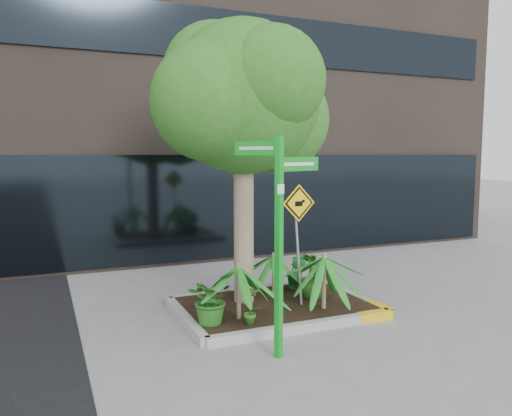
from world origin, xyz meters
name	(u,v)px	position (x,y,z in m)	size (l,w,h in m)	color
ground	(271,318)	(0.00, 0.00, 0.00)	(80.00, 80.00, 0.00)	gray
planter	(277,306)	(0.23, 0.27, 0.10)	(3.35, 2.36, 0.15)	#9E9E99
tree	(243,98)	(-0.24, 0.65, 3.66)	(3.34, 2.97, 5.02)	gray
palm_front	(324,257)	(0.83, -0.29, 1.02)	(1.05, 1.05, 1.17)	gray
palm_left	(239,267)	(-0.67, -0.22, 0.98)	(1.00, 1.00, 1.11)	gray
palm_back	(274,256)	(0.45, 0.86, 0.86)	(0.86, 0.86, 0.95)	gray
shrub_a	(210,298)	(-1.15, -0.27, 0.55)	(0.71, 0.71, 0.79)	#225F1B
shrub_b	(312,275)	(0.94, 0.31, 0.57)	(0.47, 0.47, 0.83)	#2B6A1F
shrub_c	(251,305)	(-0.61, -0.55, 0.45)	(0.32, 0.32, 0.61)	#356B21
shrub_d	(296,271)	(0.97, 0.95, 0.50)	(0.38, 0.38, 0.69)	#1D6624
street_sign_post	(279,222)	(-0.57, -1.42, 1.83)	(1.08, 0.83, 2.96)	#0EA11F
cattle_sign	(298,224)	(0.56, 0.12, 1.55)	(0.63, 0.30, 2.06)	slate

